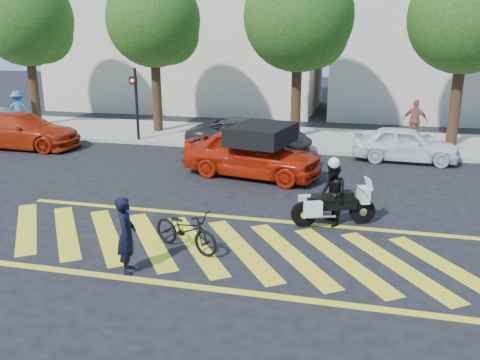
% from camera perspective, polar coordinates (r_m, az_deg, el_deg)
% --- Properties ---
extents(ground, '(90.00, 90.00, 0.00)m').
position_cam_1_polar(ground, '(11.53, -2.18, -7.52)').
color(ground, black).
rests_on(ground, ground).
extents(sidewalk, '(60.00, 5.00, 0.15)m').
position_cam_1_polar(sidewalk, '(22.79, 6.17, 4.65)').
color(sidewalk, '#9E998E').
rests_on(sidewalk, ground).
extents(crosswalk, '(12.33, 4.00, 0.01)m').
position_cam_1_polar(crosswalk, '(11.54, -2.37, -7.49)').
color(crosswalk, yellow).
rests_on(crosswalk, ground).
extents(building_left, '(16.00, 8.00, 10.00)m').
position_cam_1_polar(building_left, '(32.99, -5.77, 16.88)').
color(building_left, beige).
rests_on(building_left, ground).
extents(tree_far_left, '(4.40, 4.40, 7.41)m').
position_cam_1_polar(tree_far_left, '(27.25, -22.54, 15.99)').
color(tree_far_left, black).
rests_on(tree_far_left, ground).
extents(tree_left, '(4.20, 4.20, 7.26)m').
position_cam_1_polar(tree_left, '(24.07, -9.33, 16.95)').
color(tree_left, black).
rests_on(tree_left, ground).
extents(tree_center, '(4.60, 4.60, 7.56)m').
position_cam_1_polar(tree_center, '(22.37, 6.94, 17.36)').
color(tree_center, black).
rests_on(tree_center, ground).
extents(tree_right, '(4.40, 4.40, 7.41)m').
position_cam_1_polar(tree_right, '(22.49, 24.27, 15.97)').
color(tree_right, black).
rests_on(tree_right, ground).
extents(signal_pole, '(0.28, 0.43, 3.20)m').
position_cam_1_polar(signal_pole, '(22.16, -11.63, 8.92)').
color(signal_pole, black).
rests_on(signal_pole, ground).
extents(officer_bike, '(0.55, 0.67, 1.58)m').
position_cam_1_polar(officer_bike, '(10.34, -12.63, -6.07)').
color(officer_bike, black).
rests_on(officer_bike, ground).
extents(bicycle, '(1.89, 1.28, 0.94)m').
position_cam_1_polar(bicycle, '(11.28, -6.12, -5.58)').
color(bicycle, black).
rests_on(bicycle, ground).
extents(police_motorcycle, '(2.05, 1.12, 0.95)m').
position_cam_1_polar(police_motorcycle, '(12.82, 10.33, -2.81)').
color(police_motorcycle, black).
rests_on(police_motorcycle, ground).
extents(officer_moto, '(0.85, 0.95, 1.60)m').
position_cam_1_polar(officer_moto, '(12.74, 10.32, -1.57)').
color(officer_moto, black).
rests_on(officer_moto, ground).
extents(red_convertible, '(4.92, 2.77, 1.58)m').
position_cam_1_polar(red_convertible, '(16.80, 1.39, 3.02)').
color(red_convertible, '#B61D08').
rests_on(red_convertible, ground).
extents(parked_left, '(5.00, 2.12, 1.44)m').
position_cam_1_polar(parked_left, '(22.93, -23.35, 5.12)').
color(parked_left, '#B0240A').
rests_on(parked_left, ground).
extents(parked_mid_left, '(4.95, 2.31, 1.37)m').
position_cam_1_polar(parked_mid_left, '(20.13, 1.10, 4.96)').
color(parked_mid_left, black).
rests_on(parked_mid_left, ground).
extents(parked_mid_right, '(3.87, 1.70, 1.30)m').
position_cam_1_polar(parked_mid_right, '(19.80, 18.08, 3.85)').
color(parked_mid_right, white).
rests_on(parked_mid_right, ground).
extents(pedestrian_left, '(1.31, 1.17, 1.76)m').
position_cam_1_polar(pedestrian_left, '(27.12, -23.62, 7.31)').
color(pedestrian_left, teal).
rests_on(pedestrian_left, sidewalk).
extents(pedestrian_right, '(1.11, 0.69, 1.76)m').
position_cam_1_polar(pedestrian_right, '(22.84, 19.06, 6.32)').
color(pedestrian_right, '#9A5846').
rests_on(pedestrian_right, sidewalk).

